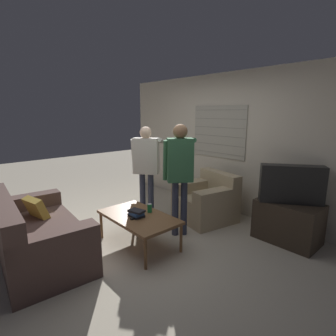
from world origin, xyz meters
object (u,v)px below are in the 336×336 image
Objects in this scene: coffee_table at (139,218)px; person_left_standing at (146,161)px; book_stack at (136,213)px; spare_remote at (135,218)px; couch_blue at (36,235)px; soda_can at (150,208)px; tv at (291,184)px; person_right_standing at (180,167)px; armchair_beige at (207,201)px.

coffee_table is 0.73× the size of person_left_standing.
spare_remote is (0.04, -0.05, -0.04)m from book_stack.
book_stack is (0.59, 1.14, 0.17)m from couch_blue.
spare_remote is at bearing -79.29° from soda_can.
coffee_table is at bearing -81.06° from person_left_standing.
tv is 2.29m from person_left_standing.
spare_remote is (-1.28, -1.78, -0.41)m from tv.
spare_remote is (-0.08, -0.76, -0.62)m from person_right_standing.
person_left_standing is at bearing 98.88° from couch_blue.
tv is 6.05× the size of spare_remote.
couch_blue is 7.33× the size of book_stack.
tv reaches higher than couch_blue.
person_right_standing is at bearing -39.21° from person_left_standing.
person_left_standing is 0.96× the size of person_right_standing.
soda_can is at bearing -162.07° from person_right_standing.
soda_can is at bearing 100.34° from armchair_beige.
soda_can is at bearing 12.83° from tv.
couch_blue reaches higher than spare_remote.
person_left_standing is 12.13× the size of spare_remote.
tv is at bearing 51.31° from coffee_table.
armchair_beige is at bearing 96.01° from spare_remote.
book_stack is at bearing -82.25° from person_left_standing.
coffee_table is at bearing 110.36° from book_stack.
armchair_beige is 0.89× the size of coffee_table.
coffee_table is 0.70× the size of person_right_standing.
soda_can is (0.00, 0.19, 0.10)m from coffee_table.
book_stack is 1.86× the size of spare_remote.
couch_blue is 2.69m from armchair_beige.
couch_blue is 2.25× the size of tv.
person_right_standing reaches higher than armchair_beige.
spare_remote is (0.63, 1.09, 0.13)m from couch_blue.
soda_can reaches higher than coffee_table.
person_right_standing reaches higher than book_stack.
person_right_standing is (0.10, -0.77, 0.74)m from armchair_beige.
person_right_standing reaches higher than soda_can.
person_right_standing is 6.81× the size of book_stack.
person_right_standing is at bearing 109.52° from armchair_beige.
couch_blue is 1.51m from soda_can.
couch_blue is at bearing -117.14° from book_stack.
soda_can is (-0.01, 0.24, 0.01)m from book_stack.
couch_blue is 14.38× the size of soda_can.
armchair_beige reaches higher than spare_remote.
couch_blue is at bearing 21.18° from tv.
coffee_table is (0.57, 1.19, 0.08)m from couch_blue.
person_right_standing is 0.74m from soda_can.
couch_blue is at bearing -114.84° from spare_remote.
coffee_table is (-0.04, -1.43, 0.07)m from armchair_beige.
soda_can is at bearing 105.88° from spare_remote.
person_left_standing is at bearing 135.95° from coffee_table.
spare_remote reaches higher than coffee_table.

